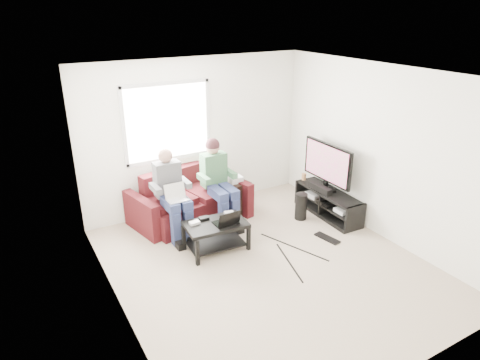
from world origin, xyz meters
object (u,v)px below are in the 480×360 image
(tv, at_px, (327,164))
(end_table, at_px, (236,197))
(sofa, at_px, (189,202))
(coffee_table, at_px, (216,230))
(tv_stand, at_px, (328,204))
(subwoofer, at_px, (301,206))

(tv, bearing_deg, end_table, 149.69)
(sofa, bearing_deg, end_table, -12.95)
(tv, xyz_separation_m, end_table, (-1.32, 0.77, -0.60))
(coffee_table, bearing_deg, tv, 3.81)
(tv_stand, bearing_deg, sofa, 153.54)
(sofa, bearing_deg, tv, -24.28)
(tv_stand, bearing_deg, coffee_table, -178.83)
(coffee_table, bearing_deg, subwoofer, 5.76)
(tv_stand, xyz_separation_m, tv, (-0.00, 0.10, 0.70))
(tv, bearing_deg, tv_stand, -88.53)
(sofa, height_order, tv, tv)
(subwoofer, distance_m, end_table, 1.12)
(tv_stand, xyz_separation_m, subwoofer, (-0.48, 0.13, 0.03))
(tv, bearing_deg, subwoofer, 176.91)
(subwoofer, bearing_deg, sofa, 150.42)
(tv, bearing_deg, coffee_table, -176.19)
(subwoofer, height_order, end_table, end_table)
(coffee_table, distance_m, tv_stand, 2.17)
(sofa, height_order, coffee_table, sofa)
(tv, distance_m, end_table, 1.64)
(sofa, height_order, end_table, sofa)
(sofa, xyz_separation_m, tv_stand, (2.11, -1.05, -0.12))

